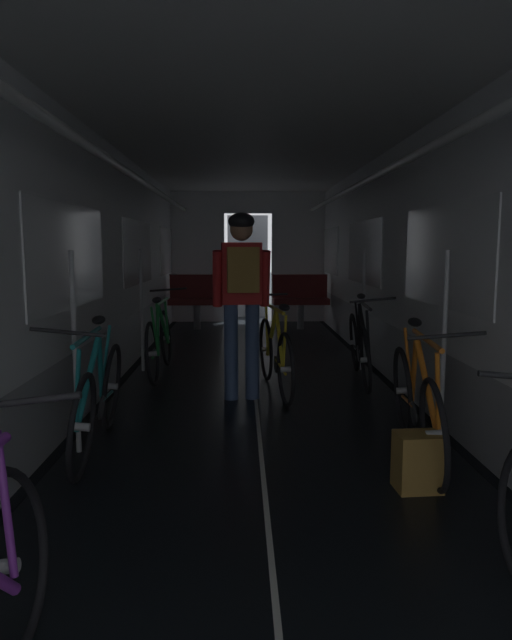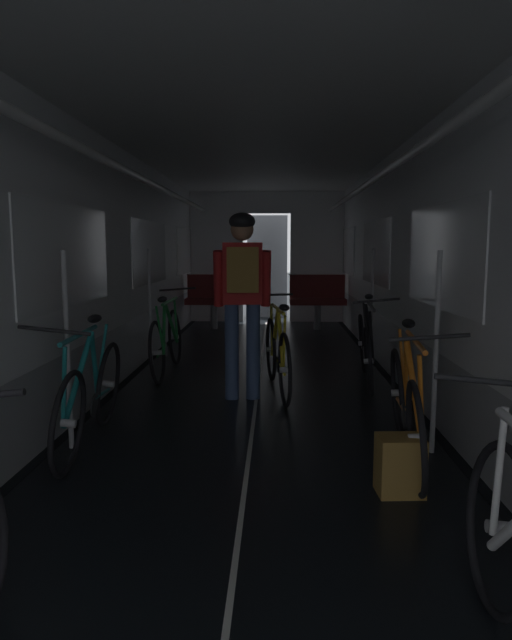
{
  "view_description": "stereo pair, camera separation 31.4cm",
  "coord_description": "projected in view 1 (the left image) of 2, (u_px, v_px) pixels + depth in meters",
  "views": [
    {
      "loc": [
        -0.13,
        -1.72,
        1.42
      ],
      "look_at": [
        0.0,
        3.35,
        0.76
      ],
      "focal_mm": 31.68,
      "sensor_mm": 36.0,
      "label": 1
    },
    {
      "loc": [
        0.18,
        -1.72,
        1.42
      ],
      "look_at": [
        0.0,
        3.35,
        0.76
      ],
      "focal_mm": 31.68,
      "sensor_mm": 36.0,
      "label": 2
    }
  ],
  "objects": [
    {
      "name": "backpack_on_floor",
      "position": [
        418.0,
        462.0,
        3.31
      ],
      "size": [
        0.27,
        0.22,
        0.34
      ],
      "primitive_type": "cube",
      "rotation": [
        0.0,
        0.0,
        0.07
      ],
      "color": "olive",
      "rests_on": "ground"
    },
    {
      "name": "bicycle_yellow_in_aisle",
      "position": [
        275.0,
        354.0,
        5.52
      ],
      "size": [
        0.44,
        1.68,
        0.94
      ],
      "color": "black",
      "rests_on": "ground"
    },
    {
      "name": "bicycle_green",
      "position": [
        160.0,
        341.0,
        6.26
      ],
      "size": [
        0.44,
        1.69,
        0.95
      ],
      "color": "black",
      "rests_on": "ground"
    },
    {
      "name": "bench_seat_far_right",
      "position": [
        300.0,
        296.0,
        9.85
      ],
      "size": [
        0.98,
        0.51,
        0.95
      ],
      "color": "gray",
      "rests_on": "ground"
    },
    {
      "name": "bicycle_teal",
      "position": [
        98.0,
        397.0,
        3.94
      ],
      "size": [
        0.44,
        1.69,
        0.95
      ],
      "color": "black",
      "rests_on": "ground"
    },
    {
      "name": "person_cyclist_aisle",
      "position": [
        242.0,
        285.0,
        5.16
      ],
      "size": [
        0.54,
        0.41,
        1.73
      ],
      "color": "#384C75",
      "rests_on": "ground"
    },
    {
      "name": "bench_seat_far_left",
      "position": [
        197.0,
        296.0,
        9.8
      ],
      "size": [
        0.98,
        0.51,
        0.95
      ],
      "color": "gray",
      "rests_on": "ground"
    },
    {
      "name": "train_car_shell",
      "position": [
        255.0,
        217.0,
        5.24
      ],
      "size": [
        3.14,
        12.34,
        2.57
      ],
      "color": "black",
      "rests_on": "ground"
    },
    {
      "name": "bicycle_orange",
      "position": [
        417.0,
        402.0,
        3.8
      ],
      "size": [
        0.44,
        1.69,
        0.95
      ],
      "color": "black",
      "rests_on": "ground"
    },
    {
      "name": "bicycle_black",
      "position": [
        360.0,
        346.0,
        5.98
      ],
      "size": [
        0.44,
        1.69,
        0.95
      ],
      "color": "black",
      "rests_on": "ground"
    }
  ]
}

